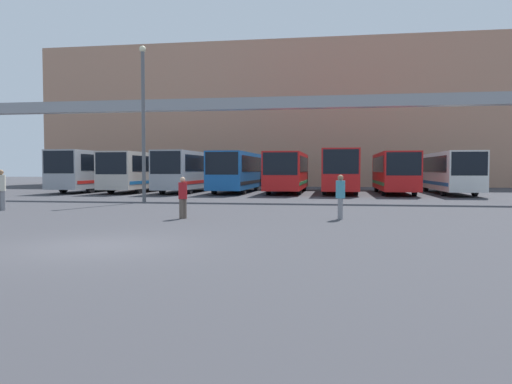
# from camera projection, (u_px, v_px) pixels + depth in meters

# --- Properties ---
(ground_plane) EXTENTS (200.00, 200.00, 0.00)m
(ground_plane) POSITION_uv_depth(u_px,v_px,m) (96.00, 247.00, 12.01)
(ground_plane) COLOR #38383D
(building_backdrop) EXTENTS (54.85, 12.00, 15.67)m
(building_backdrop) POSITION_uv_depth(u_px,v_px,m) (286.00, 119.00, 58.89)
(building_backdrop) COLOR tan
(building_backdrop) RESTS_ON ground
(overhead_gantry) EXTENTS (36.82, 0.80, 6.22)m
(overhead_gantry) POSITION_uv_depth(u_px,v_px,m) (242.00, 112.00, 30.68)
(overhead_gantry) COLOR gray
(overhead_gantry) RESTS_ON ground
(bus_slot_0) EXTENTS (2.62, 11.68, 3.31)m
(bus_slot_0) POSITION_uv_depth(u_px,v_px,m) (96.00, 169.00, 42.01)
(bus_slot_0) COLOR #999EA5
(bus_slot_0) RESTS_ON ground
(bus_slot_1) EXTENTS (2.60, 10.66, 3.18)m
(bus_slot_1) POSITION_uv_depth(u_px,v_px,m) (140.00, 170.00, 40.88)
(bus_slot_1) COLOR beige
(bus_slot_1) RESTS_ON ground
(bus_slot_2) EXTENTS (2.46, 10.49, 3.24)m
(bus_slot_2) POSITION_uv_depth(u_px,v_px,m) (187.00, 169.00, 40.16)
(bus_slot_2) COLOR #999EA5
(bus_slot_2) RESTS_ON ground
(bus_slot_3) EXTENTS (2.56, 10.76, 3.15)m
(bus_slot_3) POSITION_uv_depth(u_px,v_px,m) (237.00, 170.00, 39.66)
(bus_slot_3) COLOR #1959A5
(bus_slot_3) RESTS_ON ground
(bus_slot_4) EXTENTS (2.60, 11.37, 3.10)m
(bus_slot_4) POSITION_uv_depth(u_px,v_px,m) (288.00, 170.00, 39.33)
(bus_slot_4) COLOR red
(bus_slot_4) RESTS_ON ground
(bus_slot_5) EXTENTS (2.59, 12.19, 3.29)m
(bus_slot_5) POSITION_uv_depth(u_px,v_px,m) (340.00, 169.00, 39.10)
(bus_slot_5) COLOR red
(bus_slot_5) RESTS_ON ground
(bus_slot_6) EXTENTS (2.45, 10.82, 3.07)m
(bus_slot_6) POSITION_uv_depth(u_px,v_px,m) (394.00, 170.00, 37.80)
(bus_slot_6) COLOR red
(bus_slot_6) RESTS_ON ground
(bus_slot_7) EXTENTS (2.45, 11.89, 3.08)m
(bus_slot_7) POSITION_uv_depth(u_px,v_px,m) (448.00, 170.00, 37.69)
(bus_slot_7) COLOR silver
(bus_slot_7) RESTS_ON ground
(pedestrian_far_center) EXTENTS (0.38, 0.38, 1.84)m
(pedestrian_far_center) POSITION_uv_depth(u_px,v_px,m) (1.00, 189.00, 22.45)
(pedestrian_far_center) COLOR gray
(pedestrian_far_center) RESTS_ON ground
(pedestrian_near_center) EXTENTS (0.34, 0.34, 1.65)m
(pedestrian_near_center) POSITION_uv_depth(u_px,v_px,m) (340.00, 196.00, 18.50)
(pedestrian_near_center) COLOR gray
(pedestrian_near_center) RESTS_ON ground
(pedestrian_near_right) EXTENTS (0.33, 0.33, 1.57)m
(pedestrian_near_right) POSITION_uv_depth(u_px,v_px,m) (183.00, 197.00, 18.76)
(pedestrian_near_right) COLOR brown
(pedestrian_near_right) RESTS_ON ground
(lamp_post) EXTENTS (0.36, 0.36, 8.68)m
(lamp_post) POSITION_uv_depth(u_px,v_px,m) (143.00, 118.00, 27.72)
(lamp_post) COLOR #595B60
(lamp_post) RESTS_ON ground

